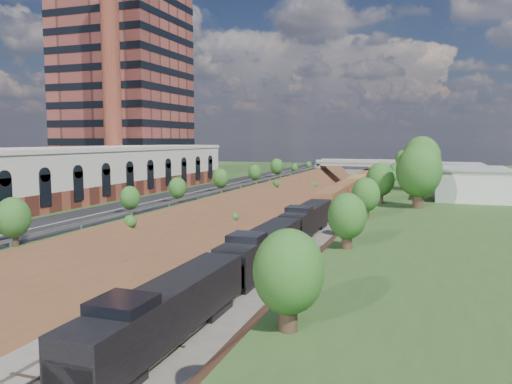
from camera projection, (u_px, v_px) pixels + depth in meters
name	position (u px, v px, depth m)	size (l,w,h in m)	color
ground	(73.00, 380.00, 27.16)	(400.00, 400.00, 0.00)	#6B665B
platform_left	(141.00, 196.00, 93.99)	(44.00, 180.00, 5.00)	#365422
embankment_left	(251.00, 215.00, 87.15)	(7.07, 180.00, 7.07)	brown
embankment_right	(380.00, 221.00, 80.04)	(7.07, 180.00, 7.07)	brown
rail_left_track	(298.00, 216.00, 84.43)	(1.58, 180.00, 0.18)	gray
rail_right_track	(328.00, 218.00, 82.75)	(1.58, 180.00, 0.18)	gray
road	(227.00, 185.00, 88.07)	(8.00, 180.00, 0.10)	black
guardrail	(248.00, 183.00, 86.51)	(0.10, 171.00, 0.70)	#99999E
commercial_building	(87.00, 172.00, 71.06)	(14.30, 62.30, 7.00)	brown
highrise_tower	(123.00, 46.00, 105.66)	(22.00, 22.00, 53.90)	brown
smokestack	(111.00, 72.00, 88.85)	(3.20, 3.20, 40.00)	brown
overpass	(360.00, 168.00, 141.40)	(24.50, 8.30, 7.40)	gray
white_building_near	(470.00, 184.00, 67.75)	(9.00, 12.00, 4.00)	silver
white_building_far	(457.00, 175.00, 88.62)	(8.00, 10.00, 3.60)	silver
tree_right_large	(419.00, 171.00, 58.31)	(5.25, 5.25, 7.61)	#473323
tree_left_crest	(107.00, 201.00, 49.05)	(2.45, 2.45, 3.55)	#473323
freight_train	(345.00, 192.00, 99.39)	(3.09, 157.41, 4.61)	black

